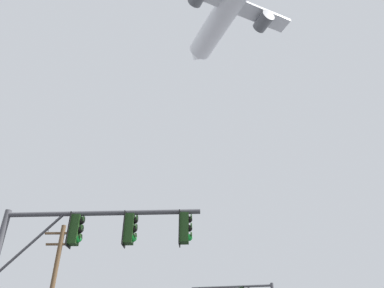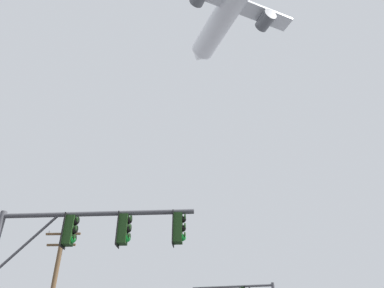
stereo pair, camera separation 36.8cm
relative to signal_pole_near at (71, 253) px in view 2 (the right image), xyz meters
name	(u,v)px [view 2 (the right image)]	position (x,y,z in m)	size (l,w,h in m)	color
signal_pole_near	(71,253)	(0.00, 0.00, 0.00)	(6.16, 0.53, 6.04)	#4C4C51
airplane	(231,5)	(8.77, 28.90, 48.60)	(20.44, 26.47, 7.61)	white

